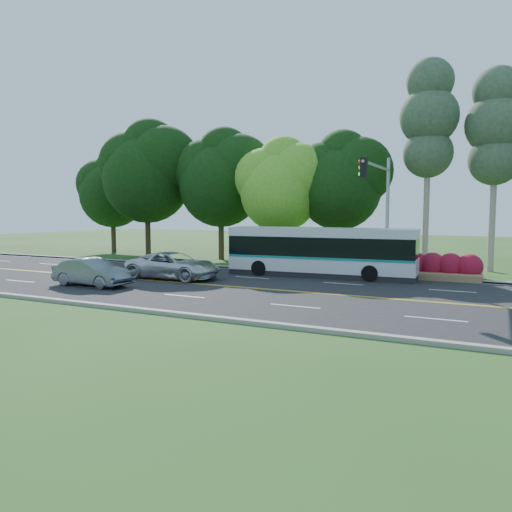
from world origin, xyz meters
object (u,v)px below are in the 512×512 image
at_px(traffic_signal, 381,197).
at_px(sedan, 92,272).
at_px(transit_bus, 321,252).
at_px(suv, 173,266).

distance_m(traffic_signal, sedan, 16.04).
bearing_deg(sedan, transit_bus, -45.58).
bearing_deg(traffic_signal, sedan, -146.96).
xyz_separation_m(traffic_signal, transit_bus, (-3.57, 0.39, -3.22)).
xyz_separation_m(sedan, suv, (2.20, 4.13, 0.05)).
bearing_deg(traffic_signal, suv, -158.15).
bearing_deg(transit_bus, sedan, -140.25).
relative_size(traffic_signal, transit_bus, 0.63).
distance_m(transit_bus, suv, 8.70).
bearing_deg(traffic_signal, transit_bus, 173.70).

